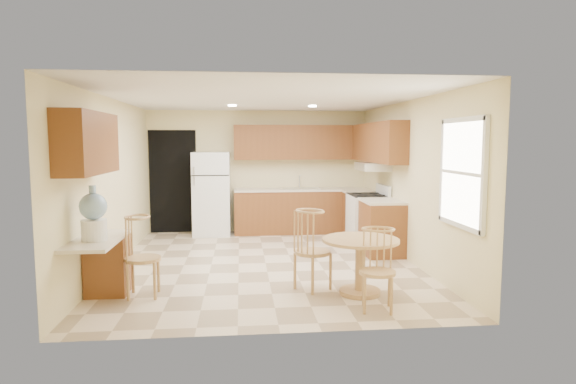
{
  "coord_description": "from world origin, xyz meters",
  "views": [
    {
      "loc": [
        -0.37,
        -7.26,
        1.87
      ],
      "look_at": [
        0.38,
        0.3,
        1.07
      ],
      "focal_mm": 30.0,
      "sensor_mm": 36.0,
      "label": 1
    }
  ],
  "objects": [
    {
      "name": "chair_table_b",
      "position": [
        1.13,
        -2.29,
        0.55
      ],
      "size": [
        0.4,
        0.42,
        0.9
      ],
      "rotation": [
        0.0,
        0.0,
        2.91
      ],
      "color": "tan",
      "rests_on": "floor"
    },
    {
      "name": "base_cab_back",
      "position": [
        0.88,
        2.45,
        0.43
      ],
      "size": [
        2.75,
        0.6,
        0.87
      ],
      "primitive_type": "cube",
      "color": "brown",
      "rests_on": "floor"
    },
    {
      "name": "range_hood",
      "position": [
        2.0,
        1.18,
        1.42
      ],
      "size": [
        0.5,
        0.76,
        0.14
      ],
      "primitive_type": "cube",
      "color": "silver",
      "rests_on": "upper_cab_right"
    },
    {
      "name": "wall_back",
      "position": [
        0.0,
        2.75,
        1.25
      ],
      "size": [
        4.5,
        0.02,
        2.5
      ],
      "primitive_type": "cube",
      "color": "beige",
      "rests_on": "floor"
    },
    {
      "name": "dining_table",
      "position": [
        1.08,
        -1.62,
        0.45
      ],
      "size": [
        0.93,
        0.93,
        0.69
      ],
      "rotation": [
        0.0,
        0.0,
        -0.02
      ],
      "color": "tan",
      "rests_on": "floor"
    },
    {
      "name": "sink",
      "position": [
        0.85,
        2.45,
        0.91
      ],
      "size": [
        0.78,
        0.44,
        0.01
      ],
      "primitive_type": "cube",
      "color": "silver",
      "rests_on": "counter_back"
    },
    {
      "name": "can_light_b",
      "position": [
        0.9,
        1.2,
        2.48
      ],
      "size": [
        0.14,
        0.14,
        0.02
      ],
      "primitive_type": "cylinder",
      "color": "white",
      "rests_on": "ceiling"
    },
    {
      "name": "chair_desk",
      "position": [
        -1.55,
        -1.54,
        0.59
      ],
      "size": [
        0.43,
        0.55,
        0.97
      ],
      "rotation": [
        0.0,
        0.0,
        -1.55
      ],
      "color": "tan",
      "rests_on": "floor"
    },
    {
      "name": "wall_left",
      "position": [
        -2.25,
        0.0,
        1.25
      ],
      "size": [
        0.02,
        5.5,
        2.5
      ],
      "primitive_type": "cube",
      "color": "beige",
      "rests_on": "floor"
    },
    {
      "name": "upper_cab_back",
      "position": [
        0.88,
        2.58,
        1.85
      ],
      "size": [
        2.75,
        0.33,
        0.7
      ],
      "primitive_type": "cube",
      "color": "brown",
      "rests_on": "wall_back"
    },
    {
      "name": "refrigerator",
      "position": [
        -0.95,
        2.4,
        0.83
      ],
      "size": [
        0.73,
        0.71,
        1.66
      ],
      "color": "white",
      "rests_on": "floor"
    },
    {
      "name": "window",
      "position": [
        2.23,
        -1.85,
        1.5
      ],
      "size": [
        0.06,
        1.12,
        1.3
      ],
      "color": "white",
      "rests_on": "wall_right"
    },
    {
      "name": "base_cab_right_b",
      "position": [
        1.95,
        0.4,
        0.43
      ],
      "size": [
        0.6,
        0.8,
        0.87
      ],
      "primitive_type": "cube",
      "color": "brown",
      "rests_on": "floor"
    },
    {
      "name": "counter_right_a",
      "position": [
        1.95,
        1.85,
        0.89
      ],
      "size": [
        0.63,
        0.59,
        0.04
      ],
      "primitive_type": "cube",
      "color": "beige",
      "rests_on": "base_cab_right_a"
    },
    {
      "name": "desk_top",
      "position": [
        -2.0,
        -1.7,
        0.75
      ],
      "size": [
        0.5,
        1.2,
        0.04
      ],
      "primitive_type": "cube",
      "color": "beige",
      "rests_on": "desk_pedestal"
    },
    {
      "name": "can_light_a",
      "position": [
        -0.5,
        1.2,
        2.48
      ],
      "size": [
        0.14,
        0.14,
        0.02
      ],
      "primitive_type": "cylinder",
      "color": "white",
      "rests_on": "ceiling"
    },
    {
      "name": "upper_cab_right",
      "position": [
        2.08,
        1.21,
        1.85
      ],
      "size": [
        0.33,
        2.42,
        0.7
      ],
      "primitive_type": "cube",
      "color": "brown",
      "rests_on": "wall_right"
    },
    {
      "name": "wall_front",
      "position": [
        0.0,
        -2.75,
        1.25
      ],
      "size": [
        4.5,
        0.02,
        2.5
      ],
      "primitive_type": "cube",
      "color": "beige",
      "rests_on": "floor"
    },
    {
      "name": "water_crock",
      "position": [
        -2.0,
        -1.8,
        1.05
      ],
      "size": [
        0.3,
        0.3,
        0.62
      ],
      "color": "white",
      "rests_on": "desk_top"
    },
    {
      "name": "stove",
      "position": [
        1.92,
        1.18,
        0.47
      ],
      "size": [
        0.65,
        0.76,
        1.09
      ],
      "color": "white",
      "rests_on": "floor"
    },
    {
      "name": "wall_right",
      "position": [
        2.25,
        0.0,
        1.25
      ],
      "size": [
        0.02,
        5.5,
        2.5
      ],
      "primitive_type": "cube",
      "color": "beige",
      "rests_on": "floor"
    },
    {
      "name": "desk_pedestal",
      "position": [
        -2.0,
        -1.32,
        0.36
      ],
      "size": [
        0.48,
        0.42,
        0.72
      ],
      "primitive_type": "cube",
      "color": "brown",
      "rests_on": "floor"
    },
    {
      "name": "chair_table_a",
      "position": [
        0.53,
        -1.47,
        0.61
      ],
      "size": [
        0.45,
        0.56,
        1.01
      ],
      "rotation": [
        0.0,
        0.0,
        -0.94
      ],
      "color": "tan",
      "rests_on": "floor"
    },
    {
      "name": "floor",
      "position": [
        0.0,
        0.0,
        0.0
      ],
      "size": [
        5.5,
        5.5,
        0.0
      ],
      "primitive_type": "plane",
      "color": "beige",
      "rests_on": "ground"
    },
    {
      "name": "ceiling",
      "position": [
        0.0,
        0.0,
        2.5
      ],
      "size": [
        4.5,
        5.5,
        0.02
      ],
      "primitive_type": "cube",
      "color": "white",
      "rests_on": "wall_back"
    },
    {
      "name": "counter_right_b",
      "position": [
        1.95,
        0.4,
        0.89
      ],
      "size": [
        0.63,
        0.8,
        0.04
      ],
      "primitive_type": "cube",
      "color": "beige",
      "rests_on": "base_cab_right_b"
    },
    {
      "name": "base_cab_right_a",
      "position": [
        1.95,
        1.85,
        0.43
      ],
      "size": [
        0.6,
        0.59,
        0.87
      ],
      "primitive_type": "cube",
      "color": "brown",
      "rests_on": "floor"
    },
    {
      "name": "counter_back",
      "position": [
        0.88,
        2.45,
        0.89
      ],
      "size": [
        2.75,
        0.63,
        0.04
      ],
      "primitive_type": "cube",
      "color": "beige",
      "rests_on": "base_cab_back"
    },
    {
      "name": "upper_cab_left",
      "position": [
        -2.08,
        -1.6,
        1.85
      ],
      "size": [
        0.33,
        1.4,
        0.7
      ],
      "primitive_type": "cube",
      "color": "brown",
      "rests_on": "wall_left"
    },
    {
      "name": "doorway",
      "position": [
        -1.75,
        2.73,
        1.05
      ],
      "size": [
        0.9,
        0.02,
        2.1
      ],
      "primitive_type": "cube",
      "color": "black",
      "rests_on": "floor"
    }
  ]
}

